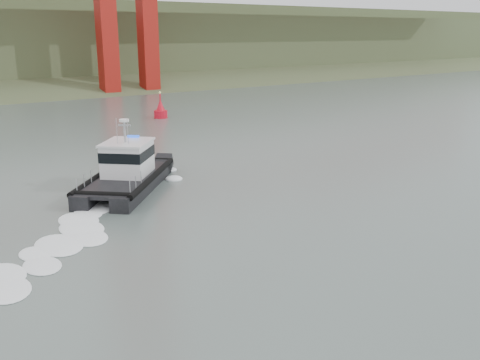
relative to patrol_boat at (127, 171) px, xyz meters
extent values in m
plane|color=#505F5B|center=(4.85, -16.39, -1.33)|extent=(400.00, 400.00, 0.00)
cube|color=black|center=(-1.09, 0.79, -0.91)|extent=(8.36, 8.89, 1.19)
cube|color=black|center=(0.87, -1.03, -0.91)|extent=(8.36, 8.89, 1.19)
cube|color=black|center=(-0.45, -0.48, -0.43)|extent=(9.32, 9.61, 0.25)
cube|color=white|center=(0.23, 0.25, 0.83)|extent=(4.61, 4.64, 2.28)
cube|color=black|center=(0.23, 0.25, 1.24)|extent=(4.70, 4.73, 0.74)
cube|color=white|center=(0.23, 0.25, 2.05)|extent=(4.89, 4.92, 0.16)
cylinder|color=#94969C|center=(0.03, 0.03, 2.86)|extent=(0.16, 0.16, 1.79)
cylinder|color=white|center=(0.03, 0.03, 3.70)|extent=(0.69, 0.69, 0.18)
cylinder|color=red|center=(17.46, 28.42, -0.93)|extent=(1.78, 1.78, 1.19)
cone|color=red|center=(17.46, 28.42, 0.26)|extent=(1.39, 1.39, 1.78)
cylinder|color=red|center=(17.46, 28.42, 1.44)|extent=(0.16, 0.16, 0.99)
sphere|color=#E5D87F|center=(17.46, 28.42, 2.04)|extent=(0.30, 0.30, 0.30)
camera|label=1|loc=(-15.16, -35.37, 9.77)|focal=40.00mm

